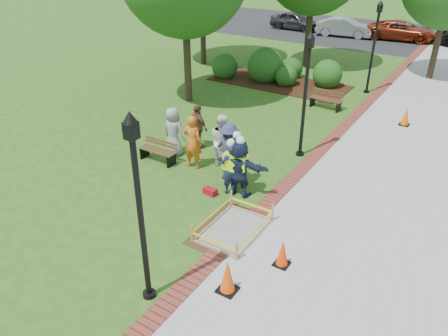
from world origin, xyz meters
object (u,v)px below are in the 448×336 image
Objects in this scene: hivis_worker_a at (240,167)px; cone_front at (228,277)px; lamp_near at (139,199)px; hivis_worker_b at (231,166)px; wet_concrete_pad at (234,224)px; hivis_worker_c at (237,158)px; bench_near at (158,155)px.

cone_front is at bearing -63.14° from hivis_worker_a.
lamp_near reaches higher than hivis_worker_a.
lamp_near is 4.90m from hivis_worker_b.
wet_concrete_pad is 2.76× the size of cone_front.
hivis_worker_b is 0.56m from hivis_worker_c.
hivis_worker_c is at bearing 119.25° from wet_concrete_pad.
bench_near is 6.57m from cone_front.
hivis_worker_c is (-0.12, 0.54, 0.00)m from hivis_worker_b.
hivis_worker_c reaches higher than cone_front.
cone_front is (5.26, -3.93, 0.17)m from bench_near.
bench_near is 3.23m from hivis_worker_b.
lamp_near reaches higher than hivis_worker_c.
hivis_worker_a reaches higher than bench_near.
hivis_worker_c is at bearing 2.99° from bench_near.
cone_front reaches higher than bench_near.
hivis_worker_c is (-0.87, 5.11, -1.60)m from lamp_near.
bench_near is 0.77× the size of hivis_worker_c.
hivis_worker_c is at bearing 102.15° from hivis_worker_b.
bench_near is 0.32× the size of lamp_near.
hivis_worker_b is (3.15, -0.39, 0.65)m from bench_near.
hivis_worker_c is (-0.42, 0.52, -0.06)m from hivis_worker_a.
hivis_worker_b is (-0.76, 4.57, -1.60)m from lamp_near.
cone_front is 0.48× the size of hivis_worker_b.
cone_front is at bearing 37.11° from lamp_near.
hivis_worker_c is at bearing 128.98° from hivis_worker_a.
lamp_near is at bearing -142.89° from cone_front.
lamp_near is (-0.34, -2.95, 2.25)m from wet_concrete_pad.
bench_near is 1.62× the size of cone_front.
hivis_worker_b is (-2.11, 3.55, 0.48)m from cone_front.
cone_front is at bearing -59.23° from hivis_worker_b.
cone_front reaches higher than wet_concrete_pad.
hivis_worker_b is (-1.10, 1.62, 0.65)m from wet_concrete_pad.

